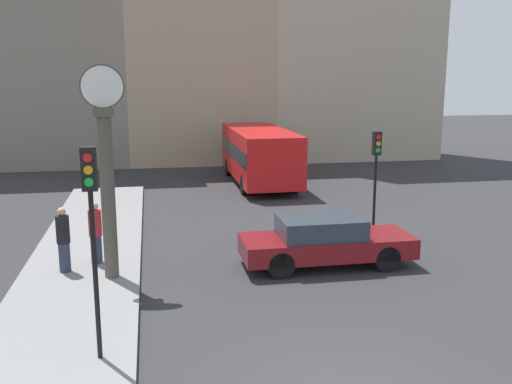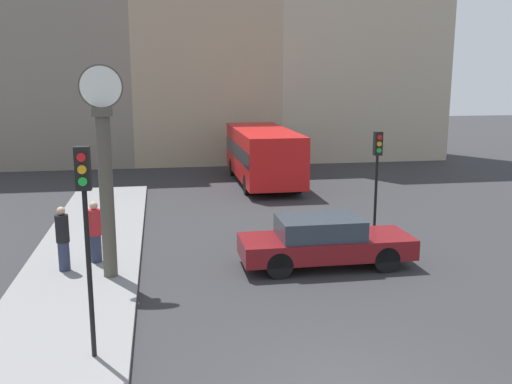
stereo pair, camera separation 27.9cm
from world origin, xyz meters
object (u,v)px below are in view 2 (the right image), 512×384
Objects in this scene: traffic_light_far at (377,162)px; pedestrian_black_jacket at (63,239)px; bus_distant at (263,153)px; pedestrian_red_top at (95,232)px; traffic_light_near at (85,210)px; sedan_car at (324,241)px; street_clock at (106,176)px.

traffic_light_far reaches higher than pedestrian_black_jacket.
bus_distant reaches higher than pedestrian_red_top.
traffic_light_near is at bearing -84.76° from pedestrian_red_top.
sedan_car is at bearing 38.70° from traffic_light_near.
bus_distant is 13.21m from pedestrian_red_top.
street_clock is at bearing -116.48° from bus_distant.
bus_distant reaches higher than pedestrian_black_jacket.
street_clock reaches higher than traffic_light_far.
sedan_car is 2.74× the size of pedestrian_black_jacket.
pedestrian_black_jacket reaches higher than sedan_car.
traffic_light_near is at bearing -141.30° from sedan_car.
pedestrian_red_top is (-6.21, 0.98, 0.29)m from sedan_car.
pedestrian_black_jacket is at bearing -122.08° from bus_distant.
traffic_light_near is at bearing -110.22° from bus_distant.
traffic_light_near reaches higher than sedan_car.
street_clock is at bearing 90.48° from traffic_light_near.
traffic_light_far is 8.98m from pedestrian_red_top.
pedestrian_red_top is (-0.47, 1.21, -1.75)m from street_clock.
traffic_light_far is (1.97, -9.69, 0.96)m from bus_distant.
bus_distant is 14.11m from pedestrian_black_jacket.
street_clock is at bearing -177.71° from sedan_car.
pedestrian_black_jacket is (-6.96, 0.39, 0.30)m from sedan_car.
traffic_light_far is at bearing -78.50° from bus_distant.
sedan_car is at bearing 2.29° from street_clock.
sedan_car is 12.37m from bus_distant.
traffic_light_far reaches higher than pedestrian_red_top.
traffic_light_near is 1.13× the size of traffic_light_far.
traffic_light_far is (8.20, 7.21, -0.45)m from traffic_light_near.
street_clock reaches higher than sedan_car.
bus_distant is 2.33× the size of traffic_light_far.
bus_distant is 18.07m from traffic_light_near.
pedestrian_black_jacket is (-1.27, 4.95, -1.91)m from traffic_light_near.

